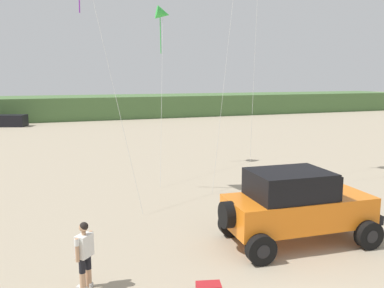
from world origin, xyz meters
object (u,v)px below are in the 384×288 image
jeep (297,205)px  distant_sedan (5,121)px  person_watching (84,252)px  kite_blue_swept (163,14)px

jeep → distant_sedan: size_ratio=1.17×
person_watching → jeep: bearing=5.4°
jeep → person_watching: jeep is taller
person_watching → distant_sedan: bearing=97.0°
kite_blue_swept → person_watching: bearing=-114.1°
jeep → distant_sedan: jeep is taller
jeep → kite_blue_swept: size_ratio=0.55×
jeep → distant_sedan: bearing=106.8°
person_watching → distant_sedan: 36.58m
distant_sedan → kite_blue_swept: bearing=-47.8°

